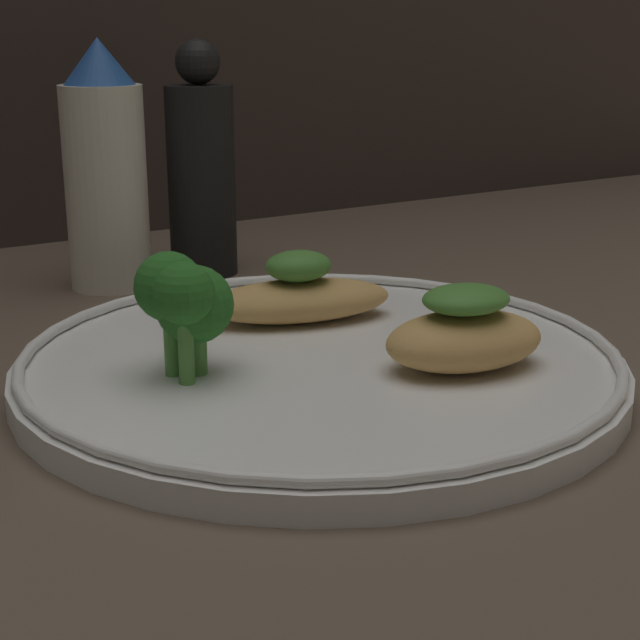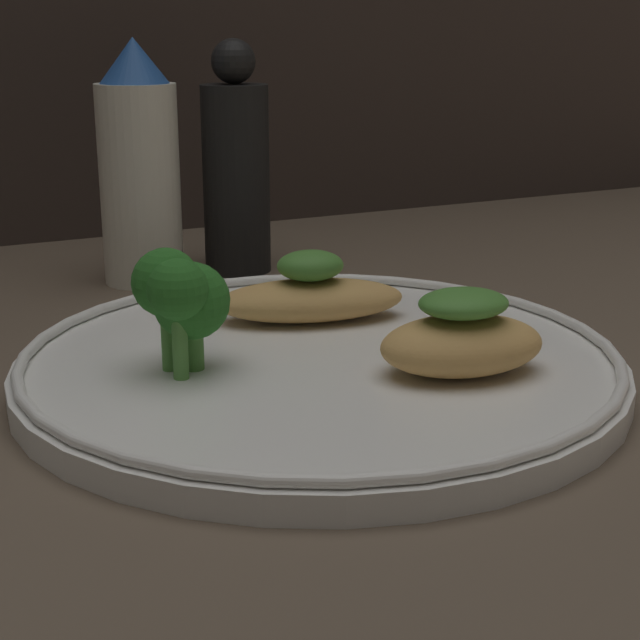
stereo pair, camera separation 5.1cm
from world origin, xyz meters
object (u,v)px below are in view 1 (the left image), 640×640
Objects in this scene: plate at (320,363)px; broccoli_bunch at (184,299)px; pepper_grinder at (201,171)px; sauce_bottle at (105,171)px.

plate is 8.51cm from broccoli_bunch.
plate is 26.03cm from pepper_grinder.
broccoli_bunch is 0.36× the size of sauce_bottle.
broccoli_bunch is 0.37× the size of pepper_grinder.
pepper_grinder reaches higher than plate.
broccoli_bunch is at bearing -101.59° from sauce_bottle.
pepper_grinder reaches higher than broccoli_bunch.
plate is at bearing -7.73° from broccoli_bunch.
broccoli_bunch is 24.31cm from sauce_bottle.
plate is 1.84× the size of sauce_bottle.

